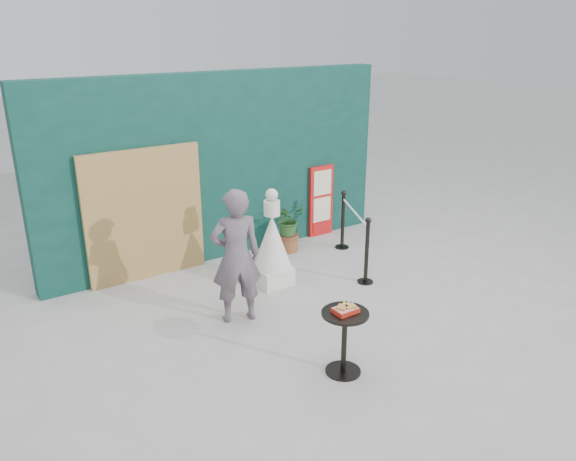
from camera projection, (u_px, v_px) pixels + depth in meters
The scene contains 10 objects.
ground at pixel (341, 331), 7.12m from camera, with size 60.00×60.00×0.00m, color #ADAAA5.
back_wall at pixel (221, 167), 9.06m from camera, with size 6.00×0.30×3.00m, color #0B322C.
bamboo_fence at pixel (145, 215), 8.34m from camera, with size 1.80×0.08×2.00m, color tan.
woman at pixel (236, 256), 7.12m from camera, with size 0.65×0.43×1.79m, color #65565E.
menu_board at pixel (321, 201), 10.20m from camera, with size 0.50×0.07×1.30m.
statue at pixel (272, 246), 8.24m from camera, with size 0.58×0.58×1.48m.
cafe_table at pixel (344, 333), 6.12m from camera, with size 0.52×0.52×0.75m.
food_basket at pixel (345, 309), 6.03m from camera, with size 0.26×0.19×0.11m.
planter at pixel (289, 224), 9.49m from camera, with size 0.51×0.44×0.86m.
stanchion_barrier at pixel (354, 235), 8.98m from camera, with size 0.84×1.54×1.03m.
Camera 1 is at (-4.03, -4.82, 3.65)m, focal length 35.00 mm.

